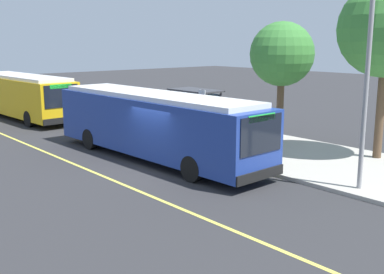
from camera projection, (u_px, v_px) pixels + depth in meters
ground_plane at (156, 169)px, 19.36m from camera, size 120.00×120.00×0.00m
sidewalk_curb at (254, 146)px, 23.18m from camera, size 44.00×6.40×0.15m
lane_stripe_center at (109, 179)px, 17.96m from camera, size 36.00×0.14×0.01m
transit_bus_main at (155, 123)px, 20.74m from camera, size 12.24×2.92×2.95m
transit_bus_second at (23, 95)px, 31.79m from camera, size 11.11×3.02×2.95m
bus_shelter at (195, 102)px, 25.55m from camera, size 2.90×1.60×2.48m
waiting_bench at (199, 126)px, 25.48m from camera, size 1.60×0.48×0.95m
route_sign_post at (202, 111)px, 22.13m from camera, size 0.44×0.08×2.80m
pedestrian_commuter at (164, 114)px, 26.75m from camera, size 0.24×0.40×1.69m
street_tree_near_shelter at (282, 55)px, 23.59m from camera, size 3.23×3.23×6.01m
utility_pole at (366, 96)px, 15.69m from camera, size 0.16×0.16×6.40m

